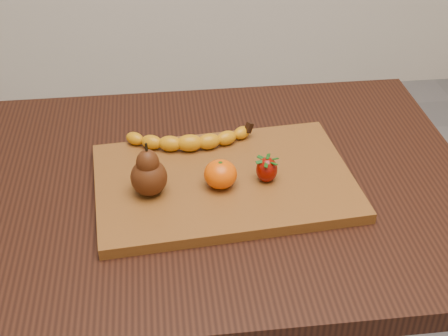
{
  "coord_description": "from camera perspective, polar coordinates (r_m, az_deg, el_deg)",
  "views": [
    {
      "loc": [
        -0.06,
        -0.9,
        1.43
      ],
      "look_at": [
        0.04,
        -0.02,
        0.8
      ],
      "focal_mm": 50.0,
      "sensor_mm": 36.0,
      "label": 1
    }
  ],
  "objects": [
    {
      "name": "cutting_board",
      "position": [
        1.11,
        0.0,
        -1.27
      ],
      "size": [
        0.47,
        0.33,
        0.02
      ],
      "primitive_type": "cube",
      "rotation": [
        0.0,
        0.0,
        0.08
      ],
      "color": "brown",
      "rests_on": "table"
    },
    {
      "name": "strawberry",
      "position": [
        1.08,
        3.93,
        -0.07
      ],
      "size": [
        0.04,
        0.04,
        0.05
      ],
      "primitive_type": null,
      "rotation": [
        0.0,
        0.0,
        0.22
      ],
      "color": "#7C0B03",
      "rests_on": "cutting_board"
    },
    {
      "name": "banana",
      "position": [
        1.17,
        -3.16,
        2.3
      ],
      "size": [
        0.21,
        0.06,
        0.03
      ],
      "primitive_type": null,
      "rotation": [
        0.0,
        0.0,
        -0.02
      ],
      "color": "orange",
      "rests_on": "cutting_board"
    },
    {
      "name": "pear",
      "position": [
        1.05,
        -6.95,
        -0.08
      ],
      "size": [
        0.07,
        0.07,
        0.1
      ],
      "primitive_type": null,
      "rotation": [
        0.0,
        0.0,
        0.13
      ],
      "color": "#46200B",
      "rests_on": "cutting_board"
    },
    {
      "name": "table",
      "position": [
        1.19,
        -2.24,
        -5.07
      ],
      "size": [
        1.0,
        0.7,
        0.76
      ],
      "color": "black",
      "rests_on": "ground"
    },
    {
      "name": "mandarin",
      "position": [
        1.07,
        -0.33,
        -0.57
      ],
      "size": [
        0.06,
        0.06,
        0.05
      ],
      "primitive_type": "ellipsoid",
      "rotation": [
        0.0,
        0.0,
        -0.0
      ],
      "color": "#E65102",
      "rests_on": "cutting_board"
    }
  ]
}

